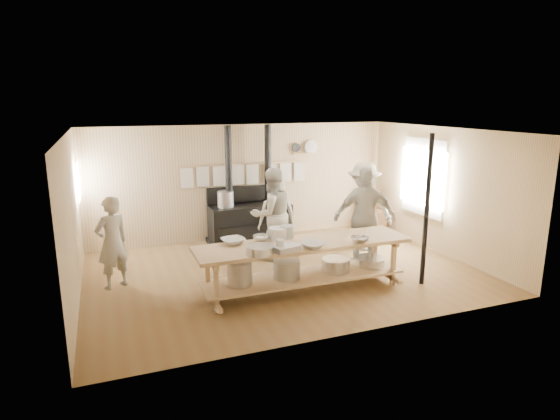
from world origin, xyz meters
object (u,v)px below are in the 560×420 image
Objects in this scene: stove at (250,219)px; prep_table at (303,261)px; cook_left at (272,214)px; cook_center at (277,216)px; cook_far_left at (112,243)px; chair at (374,218)px; roasting_pan at (286,248)px; cook_right at (365,218)px; cook_by_window at (363,207)px.

prep_table is at bearing -90.04° from stove.
cook_center is at bearing -138.66° from cook_left.
chair is at bearing 166.11° from cook_far_left.
cook_left is 1.16× the size of cook_center.
cook_left reaches higher than roasting_pan.
prep_table is 2.27× the size of cook_far_left.
cook_center is (0.28, 2.01, 0.27)m from prep_table.
cook_left reaches higher than cook_center.
prep_table is 1.96× the size of cook_left.
cook_far_left reaches higher than prep_table.
prep_table is at bearing -129.13° from chair.
cook_right is at bearing 27.19° from roasting_pan.
roasting_pan is (-0.71, -2.34, 0.10)m from cook_center.
cook_center is 3.86× the size of roasting_pan.
chair is (3.16, -0.15, -0.23)m from stove.
cook_left is (0.07, -1.28, 0.40)m from stove.
cook_center is (3.22, 0.72, -0.00)m from cook_far_left.
cook_right is at bearing -80.19° from cook_by_window.
cook_left is at bearing 61.59° from cook_center.
cook_by_window is at bearing 177.24° from cook_center.
cook_center is 0.84× the size of cook_by_window.
roasting_pan is (-0.43, -0.33, 0.38)m from prep_table.
cook_far_left reaches higher than roasting_pan.
roasting_pan is at bearing -104.13° from cook_by_window.
stove is 2.54m from cook_by_window.
prep_table is at bearing 77.22° from cook_left.
cook_left is 2.01m from cook_by_window.
cook_right is 4.67× the size of roasting_pan.
cook_far_left is 3.04m from cook_left.
prep_table is 2.27× the size of cook_center.
cook_far_left is at bearing 156.35° from prep_table.
stove is 2.84m from cook_right.
stove is at bearing 82.62° from roasting_pan.
stove is at bearing -34.71° from cook_right.
cook_right reaches higher than cook_by_window.
stove is at bearing -174.03° from chair.
cook_right is at bearing 24.01° from prep_table.
roasting_pan is (-0.50, -2.06, -0.02)m from cook_left.
stove is at bearing -97.67° from cook_left.
cook_right reaches higher than cook_far_left.
prep_table is (-0.00, -3.02, -0.00)m from stove.
cook_left is at bearing 87.78° from prep_table.
cook_center is 1.60× the size of chair.
cook_right reaches higher than chair.
chair is (1.58, 2.16, -0.67)m from cook_right.
cook_far_left reaches higher than chair.
cook_far_left is 4.56m from cook_right.
stove is 3.17m from chair.
cook_left is at bearing -145.41° from cook_by_window.
cook_by_window reaches higher than prep_table.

